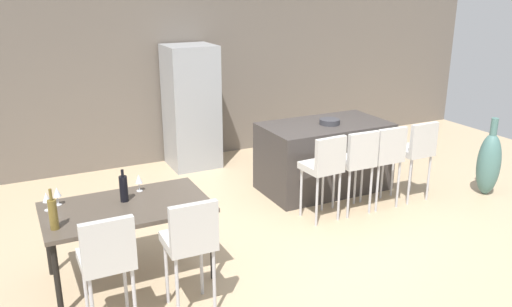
# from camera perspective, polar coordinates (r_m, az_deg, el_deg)

# --- Properties ---
(ground_plane) EXTENTS (10.00, 10.00, 0.00)m
(ground_plane) POSITION_cam_1_polar(r_m,az_deg,el_deg) (6.36, 6.19, -7.00)
(ground_plane) COLOR tan
(back_wall) EXTENTS (10.00, 0.12, 2.90)m
(back_wall) POSITION_cam_1_polar(r_m,az_deg,el_deg) (8.44, -4.18, 9.64)
(back_wall) COLOR #665B51
(back_wall) RESTS_ON ground_plane
(kitchen_island) EXTENTS (1.68, 0.93, 0.92)m
(kitchen_island) POSITION_cam_1_polar(r_m,az_deg,el_deg) (7.11, 7.42, -0.31)
(kitchen_island) COLOR #383330
(kitchen_island) RESTS_ON ground_plane
(bar_chair_left) EXTENTS (0.42, 0.42, 1.05)m
(bar_chair_left) POSITION_cam_1_polar(r_m,az_deg,el_deg) (6.07, 7.48, -1.20)
(bar_chair_left) COLOR beige
(bar_chair_left) RESTS_ON ground_plane
(bar_chair_middle) EXTENTS (0.41, 0.41, 1.05)m
(bar_chair_middle) POSITION_cam_1_polar(r_m,az_deg,el_deg) (6.32, 10.97, -0.58)
(bar_chair_middle) COLOR beige
(bar_chair_middle) RESTS_ON ground_plane
(bar_chair_right) EXTENTS (0.41, 0.41, 1.05)m
(bar_chair_right) POSITION_cam_1_polar(r_m,az_deg,el_deg) (6.58, 13.94, -0.04)
(bar_chair_right) COLOR beige
(bar_chair_right) RESTS_ON ground_plane
(bar_chair_far) EXTENTS (0.40, 0.40, 1.05)m
(bar_chair_far) POSITION_cam_1_polar(r_m,az_deg,el_deg) (6.91, 17.14, 0.54)
(bar_chair_far) COLOR beige
(bar_chair_far) RESTS_ON ground_plane
(dining_table) EXTENTS (1.50, 0.89, 0.74)m
(dining_table) POSITION_cam_1_polar(r_m,az_deg,el_deg) (5.00, -13.93, -6.19)
(dining_table) COLOR #4C4238
(dining_table) RESTS_ON ground_plane
(dining_chair_near) EXTENTS (0.40, 0.40, 1.05)m
(dining_chair_near) POSITION_cam_1_polar(r_m,az_deg,el_deg) (4.22, -15.96, -10.79)
(dining_chair_near) COLOR beige
(dining_chair_near) RESTS_ON ground_plane
(dining_chair_far) EXTENTS (0.41, 0.41, 1.05)m
(dining_chair_far) POSITION_cam_1_polar(r_m,az_deg,el_deg) (4.36, -7.18, -9.20)
(dining_chair_far) COLOR beige
(dining_chair_far) RESTS_ON ground_plane
(wine_bottle_inner) EXTENTS (0.08, 0.08, 0.31)m
(wine_bottle_inner) POSITION_cam_1_polar(r_m,az_deg,el_deg) (5.03, -14.27, -3.71)
(wine_bottle_inner) COLOR black
(wine_bottle_inner) RESTS_ON dining_table
(wine_bottle_corner) EXTENTS (0.07, 0.07, 0.36)m
(wine_bottle_corner) POSITION_cam_1_polar(r_m,az_deg,el_deg) (4.65, -21.30, -6.16)
(wine_bottle_corner) COLOR brown
(wine_bottle_corner) RESTS_ON dining_table
(wine_glass_left) EXTENTS (0.07, 0.07, 0.17)m
(wine_glass_left) POSITION_cam_1_polar(r_m,az_deg,el_deg) (5.13, -20.93, -3.98)
(wine_glass_left) COLOR silver
(wine_glass_left) RESTS_ON dining_table
(wine_glass_middle) EXTENTS (0.07, 0.07, 0.17)m
(wine_glass_middle) POSITION_cam_1_polar(r_m,az_deg,el_deg) (5.23, -12.70, -2.76)
(wine_glass_middle) COLOR silver
(wine_glass_middle) RESTS_ON dining_table
(wine_glass_right) EXTENTS (0.07, 0.07, 0.17)m
(wine_glass_right) POSITION_cam_1_polar(r_m,az_deg,el_deg) (5.04, -21.95, -4.49)
(wine_glass_right) COLOR silver
(wine_glass_right) RESTS_ON dining_table
(refrigerator) EXTENTS (0.72, 0.68, 1.84)m
(refrigerator) POSITION_cam_1_polar(r_m,az_deg,el_deg) (7.92, -7.09, 5.08)
(refrigerator) COLOR #939699
(refrigerator) RESTS_ON ground_plane
(fruit_bowl) EXTENTS (0.27, 0.27, 0.07)m
(fruit_bowl) POSITION_cam_1_polar(r_m,az_deg,el_deg) (6.94, 8.06, 3.46)
(fruit_bowl) COLOR #333338
(fruit_bowl) RESTS_ON kitchen_island
(floor_vase) EXTENTS (0.30, 0.30, 1.04)m
(floor_vase) POSITION_cam_1_polar(r_m,az_deg,el_deg) (7.52, 24.10, -0.99)
(floor_vase) COLOR #47706B
(floor_vase) RESTS_ON ground_plane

